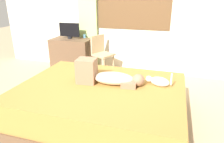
# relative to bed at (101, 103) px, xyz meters

# --- Properties ---
(ground_plane) EXTENTS (16.00, 16.00, 0.00)m
(ground_plane) POSITION_rel_bed_xyz_m (-0.11, -0.16, -0.25)
(ground_plane) COLOR tan
(back_wall_with_window) EXTENTS (6.40, 0.14, 2.90)m
(back_wall_with_window) POSITION_rel_bed_xyz_m (-0.11, 2.17, 1.20)
(back_wall_with_window) COLOR beige
(back_wall_with_window) RESTS_ON ground
(bed) EXTENTS (2.27, 1.73, 0.51)m
(bed) POSITION_rel_bed_xyz_m (0.00, 0.00, 0.00)
(bed) COLOR brown
(bed) RESTS_ON ground
(person_lying) EXTENTS (0.94, 0.34, 0.34)m
(person_lying) POSITION_rel_bed_xyz_m (0.05, 0.11, 0.37)
(person_lying) COLOR #CCB299
(person_lying) RESTS_ON bed
(cat) EXTENTS (0.35, 0.16, 0.21)m
(cat) POSITION_rel_bed_xyz_m (0.74, 0.24, 0.33)
(cat) COLOR silver
(cat) RESTS_ON bed
(desk) EXTENTS (0.90, 0.56, 0.74)m
(desk) POSITION_rel_bed_xyz_m (-1.34, 1.77, 0.12)
(desk) COLOR brown
(desk) RESTS_ON ground
(tv_monitor) EXTENTS (0.48, 0.10, 0.35)m
(tv_monitor) POSITION_rel_bed_xyz_m (-1.38, 1.77, 0.67)
(tv_monitor) COLOR black
(tv_monitor) RESTS_ON desk
(cup) EXTENTS (0.07, 0.07, 0.08)m
(cup) POSITION_rel_bed_xyz_m (-1.10, 1.94, 0.53)
(cup) COLOR teal
(cup) RESTS_ON desk
(chair_by_desk) EXTENTS (0.50, 0.50, 0.86)m
(chair_by_desk) POSITION_rel_bed_xyz_m (-0.61, 1.70, 0.25)
(chair_by_desk) COLOR tan
(chair_by_desk) RESTS_ON ground
(curtain_left) EXTENTS (0.44, 0.06, 2.46)m
(curtain_left) POSITION_rel_bed_xyz_m (-1.04, 2.05, 0.98)
(curtain_left) COLOR #ADCC75
(curtain_left) RESTS_ON ground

